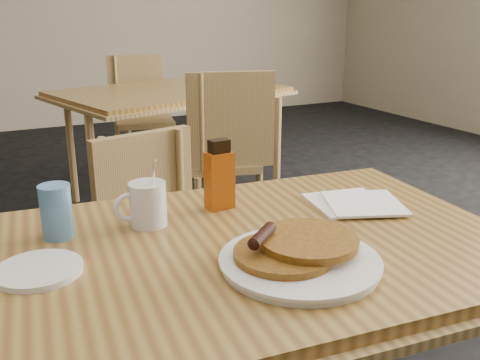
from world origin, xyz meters
The scene contains 11 objects.
main_table centered at (-0.04, -0.05, 0.71)m, with size 1.21×0.88×0.75m.
neighbor_table centered at (0.55, 2.15, 0.71)m, with size 1.51×1.20×0.75m.
chair_main_far centered at (-0.04, 0.66, 0.49)m, with size 0.45×0.46×0.82m.
chair_neighbor_far centered at (0.56, 2.89, 0.53)m, with size 0.47×0.48×0.89m.
chair_neighbor_near centered at (0.57, 1.43, 0.56)m, with size 0.53×0.53×0.94m.
pancake_plate centered at (-0.01, -0.19, 0.77)m, with size 0.31×0.31×0.07m.
coffee_mug centered at (-0.21, 0.13, 0.80)m, with size 0.12×0.08×0.16m.
syrup_bottle centered at (-0.02, 0.16, 0.83)m, with size 0.07×0.05×0.17m.
napkin_stack centered at (0.30, 0.03, 0.76)m, with size 0.24×0.25×0.01m.
blue_tumbler centered at (-0.40, 0.15, 0.81)m, with size 0.07×0.07×0.12m, color #5388C3.
side_saucer centered at (-0.45, 0.00, 0.76)m, with size 0.16×0.16×0.01m, color white.
Camera 1 is at (-0.51, -0.96, 1.22)m, focal length 40.00 mm.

